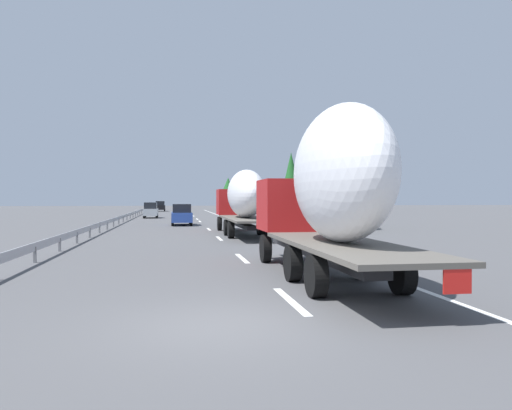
{
  "coord_description": "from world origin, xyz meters",
  "views": [
    {
      "loc": [
        -9.35,
        0.88,
        2.38
      ],
      "look_at": [
        20.65,
        -4.04,
        2.01
      ],
      "focal_mm": 35.11,
      "sensor_mm": 36.0,
      "label": 1
    }
  ],
  "objects": [
    {
      "name": "tree_0",
      "position": [
        88.46,
        -9.59,
        4.19
      ],
      "size": [
        3.94,
        3.94,
        6.59
      ],
      "color": "#472D19",
      "rests_on": "ground_plane"
    },
    {
      "name": "tree_2",
      "position": [
        27.99,
        -12.42,
        4.2
      ],
      "size": [
        3.83,
        3.83,
        6.47
      ],
      "color": "#472D19",
      "rests_on": "ground_plane"
    },
    {
      "name": "tree_3",
      "position": [
        43.36,
        -11.6,
        4.69
      ],
      "size": [
        2.48,
        2.48,
        7.44
      ],
      "color": "#472D19",
      "rests_on": "ground_plane"
    },
    {
      "name": "truck_lead",
      "position": [
        23.19,
        -3.6,
        2.41
      ],
      "size": [
        14.39,
        2.55,
        4.22
      ],
      "color": "#B21919",
      "rests_on": "ground_plane"
    },
    {
      "name": "ground_plane",
      "position": [
        40.0,
        0.0,
        0.0
      ],
      "size": [
        260.0,
        260.0,
        0.0
      ],
      "primitive_type": "plane",
      "color": "#4C4C4F"
    },
    {
      "name": "truck_trailing",
      "position": [
        4.75,
        -3.6,
        2.69
      ],
      "size": [
        12.27,
        2.55,
        4.93
      ],
      "color": "#B21919",
      "rests_on": "ground_plane"
    },
    {
      "name": "lane_stripe_0",
      "position": [
        2.0,
        -1.8,
        0.0
      ],
      "size": [
        3.2,
        0.2,
        0.01
      ],
      "primitive_type": "cube",
      "color": "white",
      "rests_on": "ground_plane"
    },
    {
      "name": "lane_stripe_2",
      "position": [
        20.63,
        -1.8,
        0.0
      ],
      "size": [
        3.2,
        0.2,
        0.01
      ],
      "primitive_type": "cube",
      "color": "white",
      "rests_on": "ground_plane"
    },
    {
      "name": "lane_stripe_5",
      "position": [
        50.16,
        -1.8,
        0.0
      ],
      "size": [
        3.2,
        0.2,
        0.01
      ],
      "primitive_type": "cube",
      "color": "white",
      "rests_on": "ground_plane"
    },
    {
      "name": "edge_line_right",
      "position": [
        45.0,
        -5.5,
        0.0
      ],
      "size": [
        110.0,
        0.2,
        0.01
      ],
      "primitive_type": "cube",
      "color": "white",
      "rests_on": "ground_plane"
    },
    {
      "name": "car_black_suv",
      "position": [
        88.77,
        3.53,
        0.98
      ],
      "size": [
        4.53,
        1.9,
        1.97
      ],
      "color": "black",
      "rests_on": "ground_plane"
    },
    {
      "name": "lane_stripe_4",
      "position": [
        43.83,
        -1.8,
        0.0
      ],
      "size": [
        3.2,
        0.2,
        0.01
      ],
      "primitive_type": "cube",
      "color": "white",
      "rests_on": "ground_plane"
    },
    {
      "name": "lane_stripe_3",
      "position": [
        29.89,
        -1.8,
        0.0
      ],
      "size": [
        3.2,
        0.2,
        0.01
      ],
      "primitive_type": "cube",
      "color": "white",
      "rests_on": "ground_plane"
    },
    {
      "name": "tree_1",
      "position": [
        29.33,
        -11.59,
        4.07
      ],
      "size": [
        3.0,
        3.0,
        6.74
      ],
      "color": "#472D19",
      "rests_on": "ground_plane"
    },
    {
      "name": "car_blue_sedan",
      "position": [
        36.34,
        0.21,
        0.96
      ],
      "size": [
        4.78,
        1.84,
        1.92
      ],
      "color": "#28479E",
      "rests_on": "ground_plane"
    },
    {
      "name": "guardrail_median",
      "position": [
        43.0,
        6.0,
        0.58
      ],
      "size": [
        94.0,
        0.1,
        0.76
      ],
      "color": "#9EA0A5",
      "rests_on": "ground_plane"
    },
    {
      "name": "lane_stripe_6",
      "position": [
        60.95,
        -1.8,
        0.0
      ],
      "size": [
        3.2,
        0.2,
        0.01
      ],
      "primitive_type": "cube",
      "color": "white",
      "rests_on": "ground_plane"
    },
    {
      "name": "lane_stripe_1",
      "position": [
        10.43,
        -1.8,
        0.0
      ],
      "size": [
        3.2,
        0.2,
        0.01
      ],
      "primitive_type": "cube",
      "color": "white",
      "rests_on": "ground_plane"
    },
    {
      "name": "road_sign",
      "position": [
        40.07,
        -6.7,
        2.08
      ],
      "size": [
        0.1,
        0.9,
        3.0
      ],
      "color": "gray",
      "rests_on": "ground_plane"
    },
    {
      "name": "car_silver_hatch",
      "position": [
        54.34,
        3.77,
        0.97
      ],
      "size": [
        4.24,
        1.73,
        1.95
      ],
      "color": "#ADB2B7",
      "rests_on": "ground_plane"
    }
  ]
}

